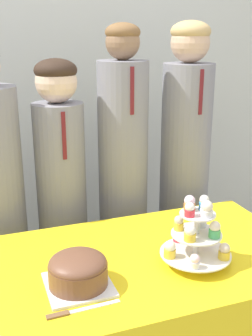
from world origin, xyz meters
TOP-DOWN VIEW (x-y plane):
  - wall_back at (0.00, 1.67)m, footprint 9.00×0.06m
  - round_cake at (-0.23, 0.26)m, footprint 0.22×0.22m
  - cake_knife at (-0.28, 0.13)m, footprint 0.24×0.03m
  - cupcake_stand at (0.22, 0.27)m, footprint 0.26×0.26m
  - student_1 at (-0.13, 1.00)m, footprint 0.25×0.25m
  - student_2 at (0.19, 1.00)m, footprint 0.26×0.26m
  - student_3 at (0.55, 1.00)m, footprint 0.27×0.27m

SIDE VIEW (x-z plane):
  - student_1 at x=-0.13m, z-range 0.00..1.43m
  - cake_knife at x=-0.28m, z-range 0.72..0.73m
  - student_2 at x=0.19m, z-range -0.03..1.56m
  - round_cake at x=-0.23m, z-range 0.72..0.84m
  - student_3 at x=0.55m, z-range -0.01..1.59m
  - cupcake_stand at x=0.22m, z-range 0.71..0.97m
  - wall_back at x=0.00m, z-range 0.00..2.70m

